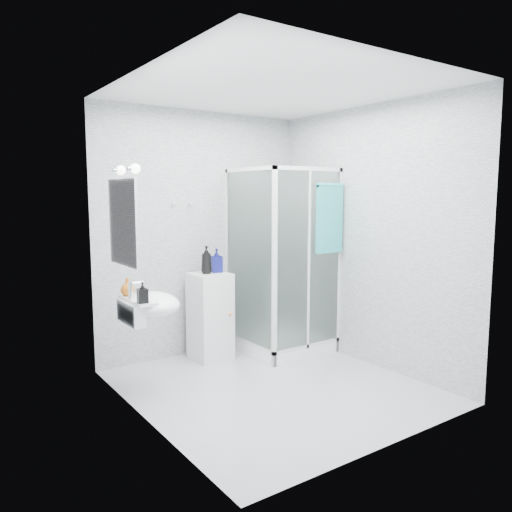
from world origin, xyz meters
TOP-DOWN VIEW (x-y plane):
  - room at (0.00, 0.00)m, footprint 2.40×2.60m
  - shower_enclosure at (0.67, 0.77)m, footprint 0.90×0.95m
  - wall_basin at (-0.99, 0.45)m, footprint 0.46×0.56m
  - mirror at (-1.19, 0.45)m, footprint 0.02×0.60m
  - vanity_lights at (-1.14, 0.45)m, footprint 0.10×0.40m
  - wall_hooks at (-0.25, 1.26)m, footprint 0.23×0.06m
  - storage_cabinet at (-0.07, 1.01)m, footprint 0.38×0.41m
  - hand_towel at (0.99, 0.37)m, footprint 0.34×0.05m
  - shampoo_bottle_a at (-0.11, 1.01)m, footprint 0.12×0.12m
  - shampoo_bottle_b at (0.03, 1.04)m, footprint 0.14×0.14m
  - soap_dispenser_orange at (-1.10, 0.62)m, footprint 0.15×0.15m
  - soap_dispenser_black at (-1.11, 0.26)m, footprint 0.08×0.09m

SIDE VIEW (x-z plane):
  - shower_enclosure at x=0.67m, z-range -0.55..1.45m
  - storage_cabinet at x=-0.07m, z-range 0.00..0.91m
  - wall_basin at x=-0.99m, z-range 0.62..0.97m
  - soap_dispenser_orange at x=-1.10m, z-range 0.86..1.01m
  - soap_dispenser_black at x=-1.11m, z-range 0.86..1.03m
  - shampoo_bottle_b at x=0.03m, z-range 0.91..1.16m
  - shampoo_bottle_a at x=-0.11m, z-range 0.91..1.20m
  - room at x=0.00m, z-range 0.00..2.60m
  - hand_towel at x=0.99m, z-range 1.13..1.86m
  - mirror at x=-1.19m, z-range 1.15..1.85m
  - wall_hooks at x=-0.25m, z-range 1.60..1.64m
  - vanity_lights at x=-1.14m, z-range 1.88..1.96m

